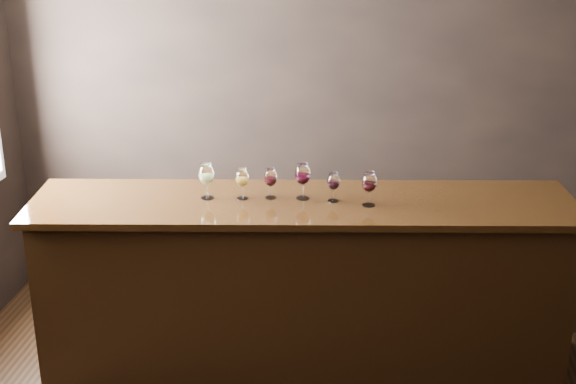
# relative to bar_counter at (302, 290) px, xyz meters

# --- Properties ---
(room_shell) EXTENTS (5.02, 4.52, 2.81)m
(room_shell) POSITION_rel_bar_counter_xyz_m (0.03, -1.07, 1.27)
(room_shell) COLOR black
(room_shell) RESTS_ON ground
(bar_counter) EXTENTS (3.16, 1.02, 1.09)m
(bar_counter) POSITION_rel_bar_counter_xyz_m (0.00, 0.00, 0.00)
(bar_counter) COLOR black
(bar_counter) RESTS_ON ground
(bar_top) EXTENTS (3.27, 1.10, 0.04)m
(bar_top) POSITION_rel_bar_counter_xyz_m (0.00, 0.00, 0.56)
(bar_top) COLOR black
(bar_top) RESTS_ON bar_counter
(back_bar_shelf) EXTENTS (2.18, 0.40, 0.79)m
(back_bar_shelf) POSITION_rel_bar_counter_xyz_m (0.75, 0.85, -0.15)
(back_bar_shelf) COLOR black
(back_bar_shelf) RESTS_ON ground
(glass_white) EXTENTS (0.09, 0.09, 0.21)m
(glass_white) POSITION_rel_bar_counter_xyz_m (-0.57, -0.03, 0.73)
(glass_white) COLOR white
(glass_white) RESTS_ON bar_top
(glass_amber) EXTENTS (0.08, 0.08, 0.19)m
(glass_amber) POSITION_rel_bar_counter_xyz_m (-0.36, -0.01, 0.71)
(glass_amber) COLOR white
(glass_amber) RESTS_ON bar_top
(glass_red_a) EXTENTS (0.08, 0.08, 0.18)m
(glass_red_a) POSITION_rel_bar_counter_xyz_m (-0.20, 0.02, 0.71)
(glass_red_a) COLOR white
(glass_red_a) RESTS_ON bar_top
(glass_red_b) EXTENTS (0.09, 0.09, 0.22)m
(glass_red_b) POSITION_rel_bar_counter_xyz_m (-0.01, 0.04, 0.73)
(glass_red_b) COLOR white
(glass_red_b) RESTS_ON bar_top
(glass_red_c) EXTENTS (0.07, 0.07, 0.18)m
(glass_red_c) POSITION_rel_bar_counter_xyz_m (0.18, 0.02, 0.70)
(glass_red_c) COLOR white
(glass_red_c) RESTS_ON bar_top
(glass_red_d) EXTENTS (0.09, 0.09, 0.20)m
(glass_red_d) POSITION_rel_bar_counter_xyz_m (0.38, -0.03, 0.72)
(glass_red_d) COLOR white
(glass_red_d) RESTS_ON bar_top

